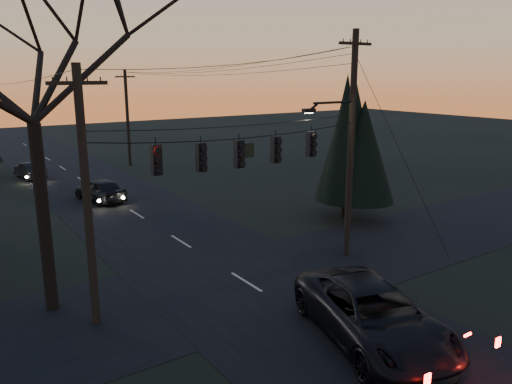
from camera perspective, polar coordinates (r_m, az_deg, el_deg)
main_road at (r=28.78m, az=-12.03°, el=-3.40°), size 8.00×120.00×0.02m
cross_road at (r=20.37m, az=-1.12°, el=-10.26°), size 60.00×7.00×0.02m
utility_pole_right at (r=23.59m, az=10.25°, el=-7.12°), size 5.00×0.30×10.00m
utility_pole_left at (r=18.15m, az=-17.73°, el=-14.07°), size 1.80×0.30×8.50m
utility_pole_far_r at (r=47.10m, az=-14.17°, el=2.98°), size 1.80×0.30×8.50m
span_signal_assembly at (r=18.75m, az=-1.81°, el=4.55°), size 11.50×0.44×1.52m
bare_tree_left at (r=17.94m, az=-24.88°, el=15.61°), size 10.86×10.86×13.21m
evergreen_right at (r=28.67m, az=10.36°, el=6.01°), size 4.49×4.49×8.02m
suv_near at (r=16.31m, az=13.21°, el=-13.51°), size 4.61×6.99×1.79m
sedan_oncoming_a at (r=34.19m, az=-17.39°, el=0.24°), size 2.58×4.74×1.53m
sedan_oncoming_b at (r=43.65m, az=-24.41°, el=2.26°), size 1.95×4.15×1.31m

